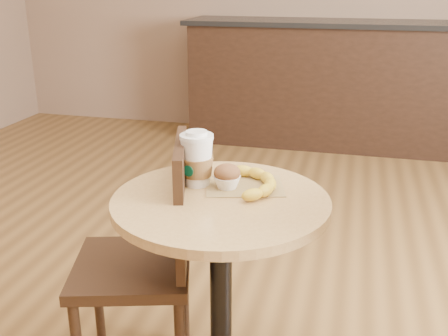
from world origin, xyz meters
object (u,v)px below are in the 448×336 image
Objects in this scene: banana at (253,183)px; chair_left at (150,255)px; cafe_table at (221,266)px; coffee_cup at (197,161)px; muffin at (227,176)px.

chair_left is at bearing 170.12° from banana.
cafe_table is at bearing 61.27° from chair_left.
muffin is (0.10, -0.01, -0.04)m from coffee_cup.
banana is (0.35, 0.03, 0.28)m from chair_left.
banana is at bearing 10.42° from muffin.
coffee_cup reaches higher than chair_left.
muffin is (0.00, 0.08, 0.27)m from cafe_table.
chair_left is 5.04× the size of coffee_cup.
cafe_table is 0.27m from chair_left.
coffee_cup reaches higher than muffin.
cafe_table is 8.77× the size of muffin.
coffee_cup is 0.11m from muffin.
muffin is 0.08m from banana.
chair_left is 0.40m from muffin.
chair_left reaches higher than banana.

